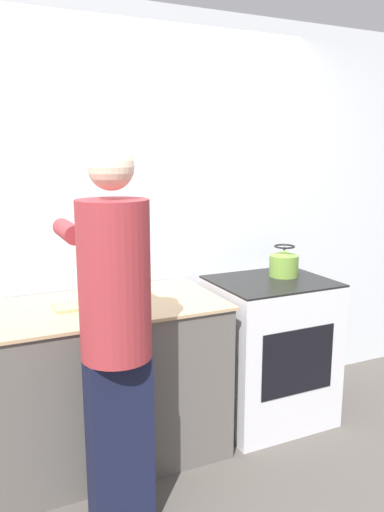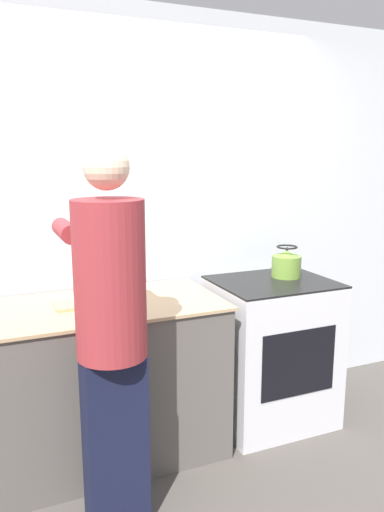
{
  "view_description": "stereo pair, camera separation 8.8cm",
  "coord_description": "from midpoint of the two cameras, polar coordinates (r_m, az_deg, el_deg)",
  "views": [
    {
      "loc": [
        -0.94,
        -2.24,
        1.72
      ],
      "look_at": [
        0.22,
        0.24,
        1.16
      ],
      "focal_mm": 35.0,
      "sensor_mm": 36.0,
      "label": 1
    },
    {
      "loc": [
        -0.86,
        -2.28,
        1.72
      ],
      "look_at": [
        0.22,
        0.24,
        1.16
      ],
      "focal_mm": 35.0,
      "sensor_mm": 36.0,
      "label": 2
    }
  ],
  "objects": [
    {
      "name": "ground_plane",
      "position": [
        2.98,
        -1.29,
        -23.65
      ],
      "size": [
        12.0,
        12.0,
        0.0
      ],
      "primitive_type": "plane",
      "color": "#4C4742"
    },
    {
      "name": "wall_back",
      "position": [
        3.17,
        -6.47,
        3.92
      ],
      "size": [
        8.0,
        0.05,
        2.6
      ],
      "color": "silver",
      "rests_on": "ground_plane"
    },
    {
      "name": "counter",
      "position": [
        2.94,
        -11.35,
        -14.15
      ],
      "size": [
        1.55,
        0.71,
        0.91
      ],
      "color": "#5B5651",
      "rests_on": "ground_plane"
    },
    {
      "name": "oven",
      "position": [
        3.32,
        9.8,
        -10.7
      ],
      "size": [
        0.72,
        0.61,
        0.94
      ],
      "color": "silver",
      "rests_on": "ground_plane"
    },
    {
      "name": "person",
      "position": [
        2.25,
        -8.12,
        -8.11
      ],
      "size": [
        0.35,
        0.59,
        1.76
      ],
      "color": "#151931",
      "rests_on": "ground_plane"
    },
    {
      "name": "cutting_board",
      "position": [
        2.8,
        -10.94,
        -5.32
      ],
      "size": [
        0.36,
        0.18,
        0.02
      ],
      "color": "tan",
      "rests_on": "counter"
    },
    {
      "name": "knife",
      "position": [
        2.82,
        -10.15,
        -4.86
      ],
      "size": [
        0.19,
        0.05,
        0.01
      ],
      "rotation": [
        0.0,
        0.0,
        0.07
      ],
      "color": "silver",
      "rests_on": "cutting_board"
    },
    {
      "name": "kettle",
      "position": [
        3.28,
        11.5,
        -0.9
      ],
      "size": [
        0.19,
        0.19,
        0.2
      ],
      "color": "olive",
      "rests_on": "oven"
    }
  ]
}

